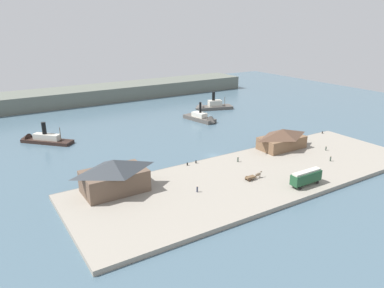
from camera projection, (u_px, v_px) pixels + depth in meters
ground_plane at (213, 156)px, 126.64m from camera, size 320.00×320.00×0.00m
quay_promenade at (256, 176)px, 108.80m from camera, size 110.00×36.00×1.20m
seawall_edge at (219, 157)px, 123.60m from camera, size 110.00×0.80×1.00m
ferry_shed_central_terminal at (114, 175)px, 96.41m from camera, size 16.69×10.67×8.92m
ferry_shed_customs_shed at (282, 139)px, 129.25m from camera, size 16.58×9.18×7.09m
street_tram at (306, 177)px, 100.54m from camera, size 9.88×2.78×4.27m
horse_cart at (253, 176)px, 104.81m from camera, size 5.79×1.44×1.87m
pedestrian_at_waters_edge at (238, 159)px, 117.71m from camera, size 0.44×0.44×1.78m
pedestrian_standing_center at (326, 148)px, 127.98m from camera, size 0.41×0.41×1.64m
pedestrian_near_cart at (197, 189)px, 97.05m from camera, size 0.44×0.44×1.76m
pedestrian_by_tram at (330, 159)px, 118.33m from camera, size 0.44×0.44×1.78m
mooring_post_east at (187, 164)px, 114.89m from camera, size 0.44×0.44×0.90m
mooring_post_center_east at (322, 132)px, 147.15m from camera, size 0.44×0.44×0.90m
mooring_post_west at (196, 162)px, 116.70m from camera, size 0.44×0.44×0.90m
ferry_moored_east at (203, 119)px, 169.00m from camera, size 8.63×19.02×10.32m
ferry_approaching_east at (210, 107)px, 191.78m from camera, size 20.81×12.31×11.46m
ferry_outer_harbor at (41, 139)px, 140.15m from camera, size 18.63×19.16×9.77m
far_headland at (104, 93)px, 213.60m from camera, size 180.00×24.00×8.00m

